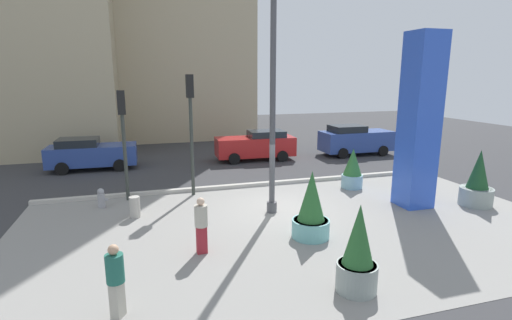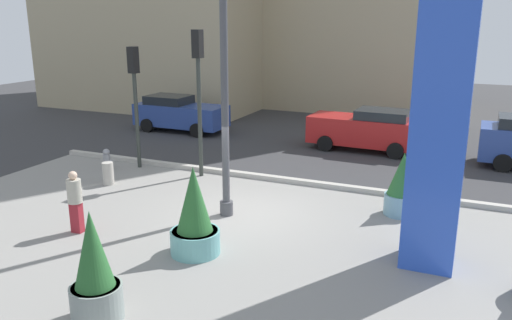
% 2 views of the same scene
% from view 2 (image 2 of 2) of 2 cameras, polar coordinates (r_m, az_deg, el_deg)
% --- Properties ---
extents(ground_plane, '(60.00, 60.00, 0.00)m').
position_cam_2_polar(ground_plane, '(17.95, 3.97, -1.62)').
color(ground_plane, '#38383A').
extents(plaza_pavement, '(18.00, 10.00, 0.02)m').
position_cam_2_polar(plaza_pavement, '(12.80, -5.24, -8.88)').
color(plaza_pavement, gray).
rests_on(plaza_pavement, ground_plane).
extents(curb_strip, '(18.00, 0.24, 0.16)m').
position_cam_2_polar(curb_strip, '(17.13, 2.99, -2.16)').
color(curb_strip, '#B7B2A8').
rests_on(curb_strip, ground_plane).
extents(lamp_post, '(0.44, 0.44, 7.64)m').
position_cam_2_polar(lamp_post, '(13.44, -3.50, 8.90)').
color(lamp_post, '#4C4C51').
rests_on(lamp_post, ground_plane).
extents(art_pillar_blue, '(1.11, 1.11, 6.37)m').
position_cam_2_polar(art_pillar_blue, '(11.32, 19.65, 3.98)').
color(art_pillar_blue, blue).
rests_on(art_pillar_blue, ground_plane).
extents(potted_plant_by_pillar, '(1.14, 1.14, 2.09)m').
position_cam_2_polar(potted_plant_by_pillar, '(11.86, -6.80, -6.31)').
color(potted_plant_by_pillar, '#6BB2B2').
rests_on(potted_plant_by_pillar, ground_plane).
extents(potted_plant_near_right, '(0.94, 0.94, 2.09)m').
position_cam_2_polar(potted_plant_near_right, '(9.74, -17.38, -11.90)').
color(potted_plant_near_right, gray).
rests_on(potted_plant_near_right, ground_plane).
extents(potted_plant_near_left, '(0.92, 0.92, 1.76)m').
position_cam_2_polar(potted_plant_near_left, '(14.64, 15.81, -2.80)').
color(potted_plant_near_left, '#7AA8B7').
rests_on(potted_plant_near_left, ground_plane).
extents(fire_hydrant, '(0.36, 0.26, 0.75)m').
position_cam_2_polar(fire_hydrant, '(19.21, -16.12, 0.09)').
color(fire_hydrant, '#99999E').
rests_on(fire_hydrant, ground_plane).
extents(concrete_bollard, '(0.36, 0.36, 0.75)m').
position_cam_2_polar(concrete_bollard, '(17.42, -15.99, -1.45)').
color(concrete_bollard, '#B2ADA3').
rests_on(concrete_bollard, ground_plane).
extents(traffic_light_far_side, '(0.28, 0.42, 4.30)m').
position_cam_2_polar(traffic_light_far_side, '(18.68, -13.20, 7.80)').
color(traffic_light_far_side, '#333833').
rests_on(traffic_light_far_side, ground_plane).
extents(traffic_light_corner, '(0.28, 0.42, 4.89)m').
position_cam_2_polar(traffic_light_corner, '(17.20, -6.34, 8.75)').
color(traffic_light_corner, '#333833').
rests_on(traffic_light_corner, ground_plane).
extents(car_curb_east, '(4.43, 2.01, 1.67)m').
position_cam_2_polar(car_curb_east, '(24.95, -8.42, 5.10)').
color(car_curb_east, '#2D4793').
rests_on(car_curb_east, ground_plane).
extents(car_passing_lane, '(4.60, 2.06, 1.71)m').
position_cam_2_polar(car_passing_lane, '(21.47, 12.18, 3.32)').
color(car_passing_lane, red).
rests_on(car_passing_lane, ground_plane).
extents(pedestrian_on_sidewalk, '(0.38, 0.38, 1.62)m').
position_cam_2_polar(pedestrian_on_sidewalk, '(13.67, -19.33, -4.08)').
color(pedestrian_on_sidewalk, maroon).
rests_on(pedestrian_on_sidewalk, ground_plane).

